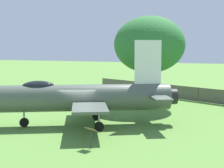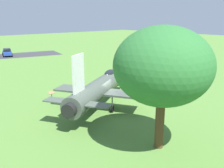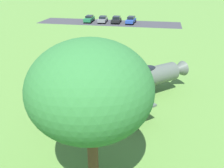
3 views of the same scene
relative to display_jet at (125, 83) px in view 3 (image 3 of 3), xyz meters
The scene contains 9 objects.
ground_plane 1.96m from the display_jet, 120.19° to the left, with size 200.00×200.00×0.00m, color #568438.
parking_strip 39.17m from the display_jet, ahead, with size 32.99×8.00×0.00m, color #38383D.
display_jet is the anchor object (origin of this frame).
shade_tree 9.83m from the display_jet, 165.13° to the left, with size 6.12×6.18×7.98m.
info_plaque 5.27m from the display_jet, 40.78° to the left, with size 0.53×0.68×1.14m.
parked_car_blue 38.32m from the display_jet, ahead, with size 4.80×2.90×1.56m.
parked_car_black 38.84m from the display_jet, ahead, with size 4.44×2.69×1.49m.
parked_car_gray 39.61m from the display_jet, ahead, with size 4.67×2.53×1.40m.
parked_car_green 40.64m from the display_jet, ahead, with size 4.83×2.55×1.46m.
Camera 3 is at (-19.39, 1.22, 10.62)m, focal length 39.61 mm.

